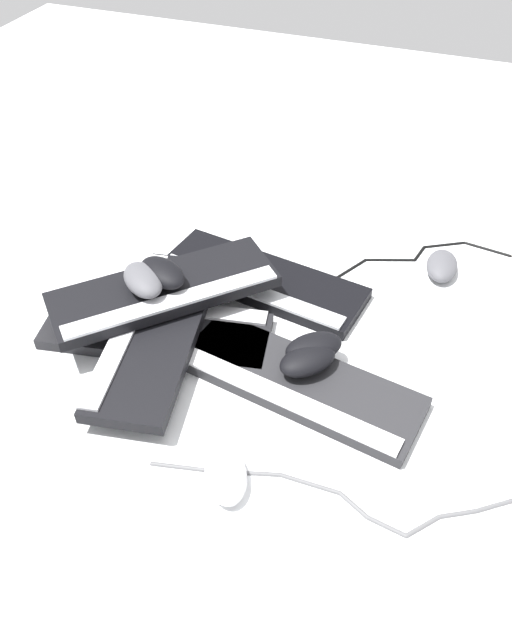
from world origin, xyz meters
name	(u,v)px	position (x,y,z in m)	size (l,w,h in m)	color
ground_plane	(271,331)	(0.00, 0.00, 0.00)	(3.20, 3.20, 0.00)	white
keyboard_0	(262,281)	(0.13, 0.06, 0.01)	(0.22, 0.46, 0.03)	black
keyboard_1	(157,330)	(-0.09, 0.21, 0.01)	(0.23, 0.46, 0.03)	black
keyboard_2	(299,383)	(-0.12, -0.10, 0.01)	(0.22, 0.46, 0.03)	#232326
keyboard_3	(156,332)	(-0.12, 0.19, 0.04)	(0.46, 0.23, 0.03)	black
keyboard_4	(165,290)	(-0.03, 0.21, 0.07)	(0.42, 0.42, 0.03)	black
mouse_0	(162,273)	(-0.03, 0.21, 0.11)	(0.11, 0.07, 0.04)	black
mouse_1	(226,475)	(-0.35, -0.05, 0.02)	(0.11, 0.07, 0.04)	silver
mouse_2	(314,347)	(-0.06, -0.10, 0.05)	(0.11, 0.07, 0.04)	black
mouse_3	(442,266)	(0.30, -0.29, 0.02)	(0.11, 0.07, 0.04)	#4C4C51
mouse_4	(308,360)	(-0.09, -0.10, 0.05)	(0.11, 0.07, 0.04)	black
mouse_5	(143,280)	(-0.06, 0.24, 0.11)	(0.11, 0.07, 0.04)	#4C4C51
cable_0	(342,494)	(-0.31, -0.23, 0.00)	(0.16, 0.58, 0.01)	#59595B
cable_1	(364,260)	(0.29, -0.12, 0.00)	(0.28, 0.62, 0.01)	black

